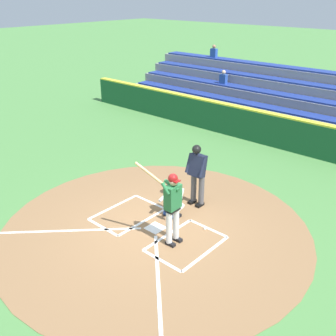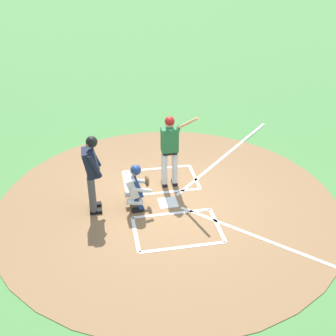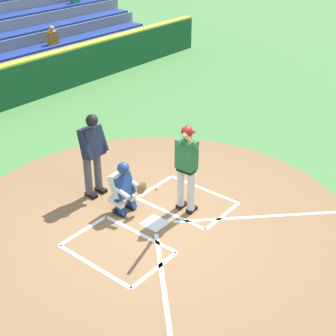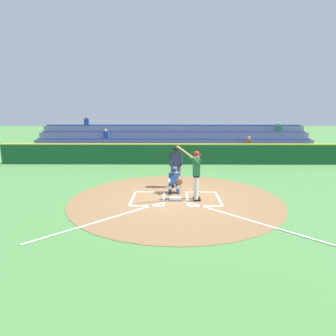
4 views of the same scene
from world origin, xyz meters
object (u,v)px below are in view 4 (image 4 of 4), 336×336
Objects in this scene: batter at (196,172)px; catcher at (174,179)px; baseball at (200,192)px; plate_umpire at (176,163)px.

batter is 1.88× the size of catcher.
batter is 1.48m from baseball.
plate_umpire is at bearing -42.16° from baseball.
plate_umpire is (-0.08, -0.94, 0.49)m from catcher.
batter is 28.76× the size of baseball.
catcher is 1.06m from plate_umpire.
batter reaches higher than catcher.
plate_umpire is at bearing -94.62° from catcher.
plate_umpire is 1.69m from baseball.
baseball is (-0.27, -1.00, -1.06)m from batter.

